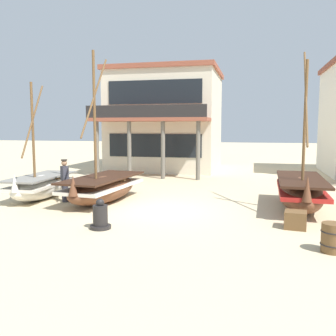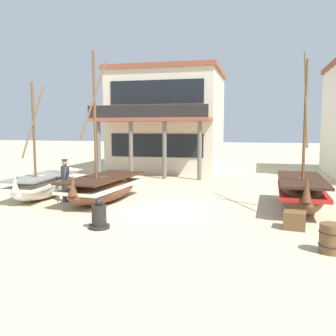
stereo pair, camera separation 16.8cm
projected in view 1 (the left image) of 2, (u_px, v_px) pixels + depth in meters
ground_plane at (162, 210)px, 13.01m from camera, size 120.00×120.00×0.00m
fishing_boat_near_left at (103, 188)px, 14.40m from camera, size 2.14×4.48×5.74m
fishing_boat_centre_large at (301, 192)px, 13.10m from camera, size 1.69×4.52×5.62m
fishing_boat_far_right at (41, 186)px, 15.08m from camera, size 1.64×3.90×4.68m
fisherman_by_hull at (65, 181)px, 14.36m from camera, size 0.41×0.40×1.68m
capstan_winch at (100, 217)px, 10.59m from camera, size 0.61×0.61×0.88m
wooden_barrel at (333, 238)px, 8.58m from camera, size 0.56×0.56×0.70m
cargo_crate at (295, 220)px, 10.63m from camera, size 0.68×0.68×0.51m
harbor_building_main at (167, 120)px, 25.78m from camera, size 7.35×9.01×6.87m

